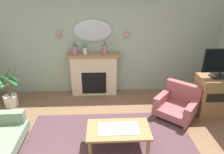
% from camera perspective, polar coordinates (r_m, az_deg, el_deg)
% --- Properties ---
extents(wall_back, '(6.99, 0.10, 2.68)m').
position_cam_1_polar(wall_back, '(5.22, -1.71, 9.51)').
color(wall_back, '#93A393').
rests_on(wall_back, ground).
extents(patterned_rug, '(3.20, 2.40, 0.01)m').
position_cam_1_polar(patterned_rug, '(3.71, -0.71, -21.40)').
color(patterned_rug, '#4C3338').
rests_on(patterned_rug, ground).
extents(fireplace, '(1.36, 0.36, 1.16)m').
position_cam_1_polar(fireplace, '(5.26, -5.27, 0.70)').
color(fireplace, beige).
rests_on(fireplace, ground).
extents(mantel_vase_left, '(0.14, 0.14, 0.36)m').
position_cam_1_polar(mantel_vase_left, '(5.03, -10.78, 8.24)').
color(mantel_vase_left, '#9E6084').
rests_on(mantel_vase_left, fireplace).
extents(mantel_vase_right, '(0.11, 0.11, 0.32)m').
position_cam_1_polar(mantel_vase_right, '(5.00, -7.92, 8.38)').
color(mantel_vase_right, silver).
rests_on(mantel_vase_right, fireplace).
extents(mantel_vase_centre, '(0.10, 0.10, 0.36)m').
position_cam_1_polar(mantel_vase_centre, '(4.97, -2.12, 8.88)').
color(mantel_vase_centre, '#9E6084').
rests_on(mantel_vase_centre, fireplace).
extents(wall_mirror, '(0.96, 0.06, 0.56)m').
position_cam_1_polar(wall_mirror, '(5.06, -5.70, 13.27)').
color(wall_mirror, '#B2BCC6').
extents(wall_sconce_left, '(0.14, 0.14, 0.14)m').
position_cam_1_polar(wall_sconce_left, '(5.14, -15.42, 12.14)').
color(wall_sconce_left, '#D17066').
extents(wall_sconce_right, '(0.14, 0.14, 0.14)m').
position_cam_1_polar(wall_sconce_right, '(5.05, 4.21, 12.72)').
color(wall_sconce_right, '#D17066').
extents(coffee_table, '(1.10, 0.60, 0.45)m').
position_cam_1_polar(coffee_table, '(3.56, 1.87, -15.53)').
color(coffee_table, olive).
rests_on(coffee_table, ground).
extents(armchair_near_fireplace, '(1.14, 1.14, 0.71)m').
position_cam_1_polar(armchair_near_fireplace, '(4.72, 18.77, -7.18)').
color(armchair_near_fireplace, '#934C51').
rests_on(armchair_near_fireplace, ground).
extents(tv_cabinet, '(0.80, 0.57, 0.90)m').
position_cam_1_polar(tv_cabinet, '(5.07, 27.67, -4.65)').
color(tv_cabinet, olive).
rests_on(tv_cabinet, ground).
extents(tv_flatscreen, '(0.84, 0.24, 0.65)m').
position_cam_1_polar(tv_flatscreen, '(4.76, 29.61, 3.69)').
color(tv_flatscreen, black).
rests_on(tv_flatscreen, tv_cabinet).
extents(potted_plant_corner_palm, '(0.62, 0.63, 0.98)m').
position_cam_1_polar(potted_plant_corner_palm, '(5.34, -28.04, -2.75)').
color(potted_plant_corner_palm, silver).
rests_on(potted_plant_corner_palm, ground).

